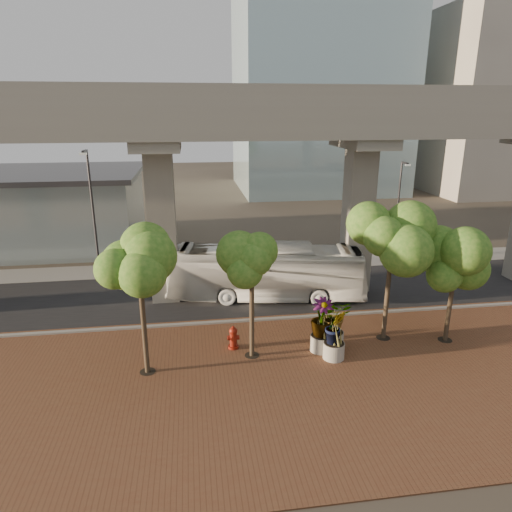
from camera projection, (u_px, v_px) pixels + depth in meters
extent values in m
plane|color=#3D352C|center=(268.00, 306.00, 27.17)|extent=(160.00, 160.00, 0.00)
cube|color=brown|center=(299.00, 380.00, 19.62)|extent=(70.00, 13.00, 0.06)
cube|color=black|center=(262.00, 293.00, 29.05)|extent=(90.00, 8.00, 0.04)
cube|color=gray|center=(274.00, 319.00, 25.26)|extent=(70.00, 0.25, 0.16)
cube|color=gray|center=(251.00, 265.00, 34.23)|extent=(90.00, 3.00, 0.06)
cube|color=gray|center=(268.00, 122.00, 24.35)|extent=(72.00, 2.40, 1.80)
cube|color=gray|center=(259.00, 121.00, 27.37)|extent=(72.00, 2.40, 1.80)
cube|color=gray|center=(272.00, 94.00, 22.89)|extent=(72.00, 0.12, 1.00)
cube|color=gray|center=(256.00, 97.00, 27.98)|extent=(72.00, 0.12, 1.00)
cube|color=#A2B6B9|center=(4.00, 211.00, 38.62)|extent=(22.00, 12.00, 6.00)
cube|color=#AAA599|center=(497.00, 104.00, 62.63)|extent=(18.00, 16.00, 24.00)
imported|color=white|center=(266.00, 273.00, 27.83)|extent=(12.24, 4.77, 3.33)
cylinder|color=maroon|center=(233.00, 347.00, 22.24)|extent=(0.52, 0.52, 0.12)
cylinder|color=maroon|center=(233.00, 339.00, 22.11)|extent=(0.35, 0.35, 0.84)
sphere|color=maroon|center=(233.00, 331.00, 21.98)|extent=(0.41, 0.41, 0.41)
cylinder|color=maroon|center=(233.00, 328.00, 21.93)|extent=(0.12, 0.12, 0.14)
cylinder|color=maroon|center=(233.00, 338.00, 22.09)|extent=(0.58, 0.23, 0.23)
cylinder|color=gray|center=(333.00, 339.00, 22.23)|extent=(1.03, 1.03, 0.80)
imported|color=#2B6119|center=(334.00, 316.00, 21.85)|extent=(2.29, 2.29, 1.72)
cylinder|color=#AEAB9D|center=(321.00, 343.00, 21.91)|extent=(1.02, 1.02, 0.79)
imported|color=#2B6119|center=(322.00, 318.00, 21.50)|extent=(2.50, 2.50, 1.87)
cylinder|color=gray|center=(334.00, 350.00, 21.23)|extent=(1.00, 1.00, 0.78)
imported|color=#2B6119|center=(335.00, 327.00, 20.86)|extent=(2.22, 2.22, 1.66)
cylinder|color=#463728|center=(144.00, 332.00, 19.63)|extent=(0.22, 0.22, 3.87)
cylinder|color=black|center=(148.00, 372.00, 20.22)|extent=(0.70, 0.70, 0.01)
cylinder|color=#463728|center=(252.00, 322.00, 21.03)|extent=(0.22, 0.22, 3.52)
cylinder|color=black|center=(252.00, 355.00, 21.56)|extent=(0.70, 0.70, 0.01)
cylinder|color=#463728|center=(386.00, 303.00, 22.65)|extent=(0.22, 0.22, 3.85)
cylinder|color=black|center=(383.00, 338.00, 23.23)|extent=(0.70, 0.70, 0.01)
cylinder|color=#463728|center=(449.00, 313.00, 22.55)|extent=(0.22, 0.22, 2.99)
cylinder|color=black|center=(445.00, 340.00, 23.01)|extent=(0.70, 0.70, 0.01)
cylinder|color=#2F2E34|center=(94.00, 217.00, 30.24)|extent=(0.15, 0.15, 8.64)
cube|color=#2F2E34|center=(85.00, 151.00, 28.41)|extent=(0.16, 1.08, 0.16)
cube|color=silver|center=(83.00, 154.00, 27.94)|extent=(0.43, 0.22, 0.13)
cylinder|color=#2F2F34|center=(397.00, 212.00, 34.43)|extent=(0.13, 0.13, 7.46)
cube|color=#2F2F34|center=(405.00, 163.00, 32.86)|extent=(0.14, 0.93, 0.14)
cube|color=silver|center=(408.00, 165.00, 32.45)|extent=(0.37, 0.19, 0.11)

